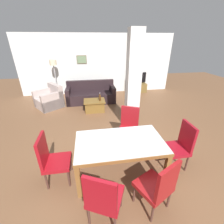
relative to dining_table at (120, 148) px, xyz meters
The scene contains 16 objects.
ground_plane 0.60m from the dining_table, ahead, with size 18.00×18.00×0.00m, color brown.
back_wall 5.23m from the dining_table, 90.03° to the left, with size 7.20×0.09×2.70m.
divider_pillar 1.97m from the dining_table, 67.29° to the left, with size 0.36×0.32×2.70m.
dining_table is the anchor object (origin of this frame).
dining_chair_head_right 1.24m from the dining_table, ahead, with size 0.46×0.46×0.99m.
dining_chair_near_left 0.96m from the dining_table, 114.86° to the right, with size 0.61×0.61×0.99m.
dining_chair_far_right 0.95m from the dining_table, 64.93° to the left, with size 0.61×0.61×0.99m.
dining_chair_head_left 1.24m from the dining_table, behind, with size 0.46×0.46×0.99m.
dining_chair_near_right 0.91m from the dining_table, 63.62° to the right, with size 0.62×0.62×0.99m.
sofa 3.99m from the dining_table, 96.10° to the left, with size 2.00×0.86×0.85m.
armchair 4.17m from the dining_table, 119.37° to the left, with size 1.20×1.20×0.86m.
coffee_table 3.02m from the dining_table, 96.33° to the left, with size 0.77×0.58×0.41m.
bottle 2.95m from the dining_table, 92.41° to the left, with size 0.08×0.08×0.29m.
tv_stand 5.27m from the dining_table, 68.85° to the left, with size 0.96×0.40×0.43m.
tv_screen 5.25m from the dining_table, 68.85° to the left, with size 1.00×0.38×0.52m.
floor_lamp 5.08m from the dining_table, 112.29° to the left, with size 0.29×0.29×1.68m.
Camera 1 is at (-0.49, -2.18, 2.43)m, focal length 24.00 mm.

